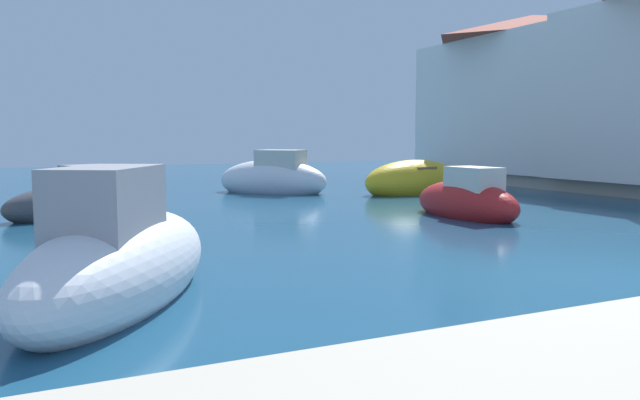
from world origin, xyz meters
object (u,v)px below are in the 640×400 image
Objects in this scene: moored_boat_2 at (273,179)px; waterfront_building_annex at (530,92)px; moored_boat_0 at (120,262)px; moored_boat_4 at (77,202)px; moored_boat_3 at (415,181)px; moored_boat_1 at (467,201)px.

waterfront_building_annex is (12.73, 0.80, 3.52)m from moored_boat_2.
moored_boat_2 is 0.47× the size of waterfront_building_annex.
waterfront_building_annex is (19.74, 13.90, 3.55)m from moored_boat_0.
moored_boat_2 is at bearing 1.80° from moored_boat_0.
moored_boat_4 is at bearing -165.40° from waterfront_building_annex.
moored_boat_0 is 14.85m from moored_boat_2.
moored_boat_0 reaches higher than moored_boat_3.
moored_boat_3 is at bearing 164.49° from moored_boat_4.
moored_boat_3 is at bearing -17.06° from moored_boat_0.
moored_boat_2 reaches higher than moored_boat_1.
moored_boat_4 is at bearing -176.88° from moored_boat_3.
moored_boat_0 is at bearing 64.44° from moored_boat_4.
moored_boat_2 is 5.04m from moored_boat_3.
waterfront_building_annex reaches higher than moored_boat_2.
moored_boat_1 is 8.68m from moored_boat_2.
moored_boat_0 reaches higher than moored_boat_2.
moored_boat_2 is at bearing 144.57° from moored_boat_3.
waterfront_building_annex is (19.63, 5.11, 3.66)m from moored_boat_4.
moored_boat_1 is 14.72m from waterfront_building_annex.
moored_boat_2 is at bearing 11.59° from moored_boat_1.
moored_boat_0 is 15.60m from moored_boat_3.
moored_boat_2 is 0.97× the size of moored_boat_3.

